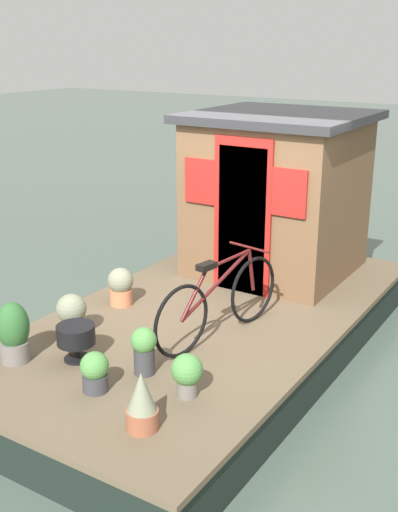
# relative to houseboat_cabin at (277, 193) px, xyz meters

# --- Properties ---
(ground_plane) EXTENTS (60.00, 60.00, 0.00)m
(ground_plane) POSITION_rel_houseboat_cabin_xyz_m (-1.61, 0.00, -1.51)
(ground_plane) COLOR #47564C
(houseboat_deck) EXTENTS (5.45, 2.85, 0.51)m
(houseboat_deck) POSITION_rel_houseboat_cabin_xyz_m (-1.61, 0.00, -1.26)
(houseboat_deck) COLOR brown
(houseboat_deck) RESTS_ON ground_plane
(houseboat_cabin) EXTENTS (1.97, 2.01, 1.99)m
(houseboat_cabin) POSITION_rel_houseboat_cabin_xyz_m (0.00, 0.00, 0.00)
(houseboat_cabin) COLOR brown
(houseboat_cabin) RESTS_ON houseboat_deck
(bicycle) EXTENTS (1.75, 0.51, 0.84)m
(bicycle) POSITION_rel_houseboat_cabin_xyz_m (-2.09, -0.41, -0.61)
(bicycle) COLOR black
(bicycle) RESTS_ON houseboat_deck
(potted_plant_geranium) EXTENTS (0.25, 0.25, 0.48)m
(potted_plant_geranium) POSITION_rel_houseboat_cabin_xyz_m (-3.75, -0.72, -0.78)
(potted_plant_geranium) COLOR #935138
(potted_plant_geranium) RESTS_ON houseboat_deck
(potted_plant_rosemary) EXTENTS (0.29, 0.29, 0.43)m
(potted_plant_rosemary) POSITION_rel_houseboat_cabin_xyz_m (-1.95, 0.94, -0.78)
(potted_plant_rosemary) COLOR #C6754C
(potted_plant_rosemary) RESTS_ON houseboat_deck
(potted_plant_basil) EXTENTS (0.30, 0.30, 0.44)m
(potted_plant_basil) POSITION_rel_houseboat_cabin_xyz_m (-2.83, 0.85, -0.76)
(potted_plant_basil) COLOR #935138
(potted_plant_basil) RESTS_ON houseboat_deck
(potted_plant_sage) EXTENTS (0.27, 0.27, 0.38)m
(potted_plant_sage) POSITION_rel_houseboat_cabin_xyz_m (-3.18, -0.75, -0.79)
(potted_plant_sage) COLOR slate
(potted_plant_sage) RESTS_ON houseboat_deck
(potted_plant_succulent) EXTENTS (0.24, 0.24, 0.35)m
(potted_plant_succulent) POSITION_rel_houseboat_cabin_xyz_m (-3.52, -0.05, -0.82)
(potted_plant_succulent) COLOR #38383D
(potted_plant_succulent) RESTS_ON houseboat_deck
(potted_plant_thyme) EXTENTS (0.23, 0.23, 0.44)m
(potted_plant_thyme) POSITION_rel_houseboat_cabin_xyz_m (-3.06, -0.22, -0.76)
(potted_plant_thyme) COLOR #38383D
(potted_plant_thyme) RESTS_ON houseboat_deck
(potted_plant_lavender) EXTENTS (0.30, 0.30, 0.57)m
(potted_plant_lavender) POSITION_rel_houseboat_cabin_xyz_m (-3.50, 0.93, -0.72)
(potted_plant_lavender) COLOR slate
(potted_plant_lavender) RESTS_ON houseboat_deck
(charcoal_grill) EXTENTS (0.35, 0.35, 0.34)m
(charcoal_grill) POSITION_rel_houseboat_cabin_xyz_m (-3.19, 0.46, -0.76)
(charcoal_grill) COLOR black
(charcoal_grill) RESTS_ON houseboat_deck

